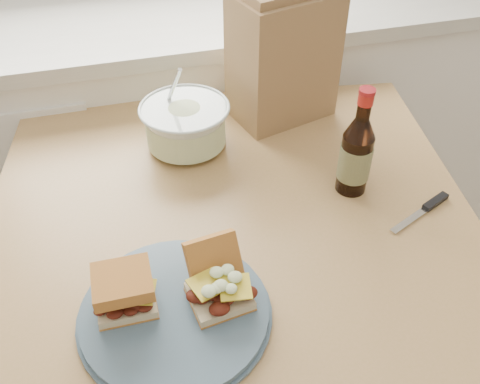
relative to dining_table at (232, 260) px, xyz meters
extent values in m
cube|color=white|center=(-0.03, 0.79, -0.24)|extent=(2.40, 0.60, 0.90)
cube|color=silver|center=(-0.03, 0.79, 0.23)|extent=(2.50, 0.64, 0.04)
cube|color=tan|center=(0.00, 0.00, 0.10)|extent=(1.11, 1.11, 0.04)
cube|color=tan|center=(-0.36, 0.50, -0.31)|extent=(0.07, 0.07, 0.77)
cube|color=tan|center=(0.50, 0.36, -0.31)|extent=(0.07, 0.07, 0.77)
cylinder|color=#455D70|center=(-0.15, -0.20, 0.13)|extent=(0.31, 0.31, 0.02)
cube|color=#CEB991|center=(-0.22, -0.17, 0.15)|extent=(0.10, 0.09, 0.02)
cube|color=gold|center=(-0.22, -0.17, 0.18)|extent=(0.06, 0.06, 0.00)
cube|color=#BC6931|center=(-0.22, -0.17, 0.20)|extent=(0.10, 0.09, 0.02)
cube|color=#CEB991|center=(-0.07, -0.20, 0.15)|extent=(0.11, 0.10, 0.02)
cube|color=gold|center=(-0.07, -0.20, 0.18)|extent=(0.06, 0.06, 0.00)
cube|color=#BC6931|center=(-0.07, -0.14, 0.18)|extent=(0.10, 0.07, 0.08)
cone|color=silver|center=(-0.04, 0.27, 0.17)|extent=(0.20, 0.20, 0.10)
cylinder|color=silver|center=(-0.04, 0.27, 0.17)|extent=(0.18, 0.18, 0.07)
torus|color=silver|center=(-0.04, 0.27, 0.22)|extent=(0.20, 0.20, 0.01)
cylinder|color=silver|center=(-0.06, 0.30, 0.25)|extent=(0.04, 0.08, 0.13)
cylinder|color=black|center=(0.27, 0.03, 0.19)|extent=(0.06, 0.06, 0.13)
cone|color=black|center=(0.27, 0.03, 0.27)|extent=(0.06, 0.06, 0.04)
cylinder|color=black|center=(0.27, 0.03, 0.32)|extent=(0.03, 0.03, 0.06)
cylinder|color=#A81B16|center=(0.27, 0.03, 0.34)|extent=(0.03, 0.03, 0.02)
cylinder|color=#A51E25|center=(0.27, 0.03, 0.35)|extent=(0.03, 0.03, 0.01)
cylinder|color=#2F3A1D|center=(0.27, 0.03, 0.19)|extent=(0.07, 0.07, 0.08)
cube|color=silver|center=(0.34, -0.09, 0.12)|extent=(0.11, 0.06, 0.00)
cube|color=black|center=(0.41, -0.06, 0.13)|extent=(0.07, 0.04, 0.01)
cube|color=#9A6F4A|center=(0.22, 0.35, 0.27)|extent=(0.26, 0.21, 0.30)
camera|label=1|loc=(-0.18, -0.73, 0.86)|focal=40.00mm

